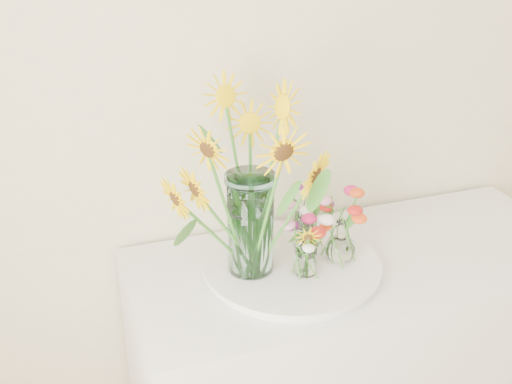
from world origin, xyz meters
TOP-DOWN VIEW (x-y plane):
  - counter at (-0.27, 1.93)m, footprint 1.40×0.60m
  - tray at (-0.51, 1.93)m, footprint 0.49×0.49m
  - mason_jar at (-0.63, 1.94)m, footprint 0.17×0.17m
  - sunflower_bouquet at (-0.63, 1.94)m, footprint 1.06×1.06m
  - small_vase_a at (-0.49, 1.87)m, footprint 0.08×0.08m
  - wildflower_posy_a at (-0.49, 1.87)m, footprint 0.18×0.18m
  - small_vase_b at (-0.36, 1.91)m, footprint 0.11×0.11m
  - wildflower_posy_b at (-0.36, 1.91)m, footprint 0.23×0.23m
  - small_vase_c at (-0.43, 2.01)m, footprint 0.08×0.08m
  - wildflower_posy_c at (-0.43, 2.01)m, footprint 0.21×0.21m

SIDE VIEW (x-z plane):
  - counter at x=-0.27m, z-range 0.00..0.90m
  - tray at x=-0.51m, z-range 0.90..0.92m
  - small_vase_a at x=-0.49m, z-range 0.93..1.03m
  - small_vase_c at x=-0.43m, z-range 0.93..1.04m
  - small_vase_b at x=-0.36m, z-range 0.93..1.05m
  - wildflower_posy_a at x=-0.49m, z-range 0.93..1.12m
  - wildflower_posy_c at x=-0.43m, z-range 0.93..1.13m
  - wildflower_posy_b at x=-0.36m, z-range 0.93..1.14m
  - mason_jar at x=-0.63m, z-range 0.93..1.22m
  - sunflower_bouquet at x=-0.63m, z-range 0.93..1.48m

